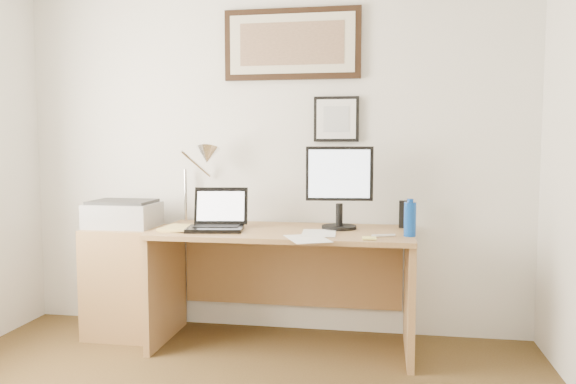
% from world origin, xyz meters
% --- Properties ---
extents(wall_back, '(3.50, 0.02, 2.50)m').
position_xyz_m(wall_back, '(0.00, 2.00, 1.25)').
color(wall_back, white).
rests_on(wall_back, ground).
extents(side_cabinet, '(0.50, 0.40, 0.73)m').
position_xyz_m(side_cabinet, '(-0.92, 1.68, 0.36)').
color(side_cabinet, olive).
rests_on(side_cabinet, floor).
extents(water_bottle, '(0.07, 0.07, 0.20)m').
position_xyz_m(water_bottle, '(0.92, 1.51, 0.85)').
color(water_bottle, '#0B3C9A').
rests_on(water_bottle, desk).
extents(bottle_cap, '(0.04, 0.04, 0.02)m').
position_xyz_m(bottle_cap, '(0.92, 1.51, 0.96)').
color(bottle_cap, '#0B3C9A').
rests_on(bottle_cap, water_bottle).
extents(speaker, '(0.08, 0.07, 0.17)m').
position_xyz_m(speaker, '(0.91, 1.85, 0.84)').
color(speaker, black).
rests_on(speaker, desk).
extents(paper_sheet_a, '(0.31, 0.36, 0.00)m').
position_xyz_m(paper_sheet_a, '(0.34, 1.33, 0.75)').
color(paper_sheet_a, white).
rests_on(paper_sheet_a, desk).
extents(paper_sheet_b, '(0.22, 0.30, 0.00)m').
position_xyz_m(paper_sheet_b, '(0.39, 1.53, 0.75)').
color(paper_sheet_b, white).
rests_on(paper_sheet_b, desk).
extents(sticky_pad, '(0.08, 0.08, 0.01)m').
position_xyz_m(sticky_pad, '(0.69, 1.37, 0.76)').
color(sticky_pad, '#F3EB73').
rests_on(sticky_pad, desk).
extents(marker_pen, '(0.14, 0.06, 0.02)m').
position_xyz_m(marker_pen, '(0.77, 1.46, 0.76)').
color(marker_pen, silver).
rests_on(marker_pen, desk).
extents(book, '(0.19, 0.26, 0.02)m').
position_xyz_m(book, '(-0.59, 1.53, 0.76)').
color(book, '#D7BD65').
rests_on(book, desk).
extents(desk, '(1.60, 0.70, 0.75)m').
position_xyz_m(desk, '(0.15, 1.72, 0.51)').
color(desk, olive).
rests_on(desk, floor).
extents(laptop, '(0.37, 0.34, 0.26)m').
position_xyz_m(laptop, '(-0.26, 1.57, 0.81)').
color(laptop, black).
rests_on(laptop, desk).
extents(lcd_monitor, '(0.42, 0.22, 0.52)m').
position_xyz_m(lcd_monitor, '(0.49, 1.73, 1.04)').
color(lcd_monitor, black).
rests_on(lcd_monitor, desk).
extents(printer, '(0.44, 0.34, 0.18)m').
position_xyz_m(printer, '(-0.95, 1.71, 0.82)').
color(printer, '#A1A1A4').
rests_on(printer, side_cabinet).
extents(desk_lamp, '(0.29, 0.27, 0.53)m').
position_xyz_m(desk_lamp, '(-0.41, 1.81, 1.19)').
color(desk_lamp, silver).
rests_on(desk_lamp, desk).
extents(picture_large, '(0.92, 0.04, 0.47)m').
position_xyz_m(picture_large, '(0.15, 1.97, 1.95)').
color(picture_large, black).
rests_on(picture_large, wall_back).
extents(picture_small, '(0.30, 0.03, 0.30)m').
position_xyz_m(picture_small, '(0.45, 1.97, 1.45)').
color(picture_small, black).
rests_on(picture_small, wall_back).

